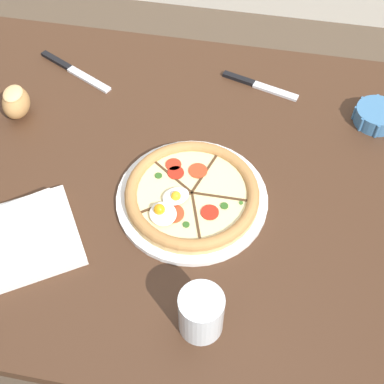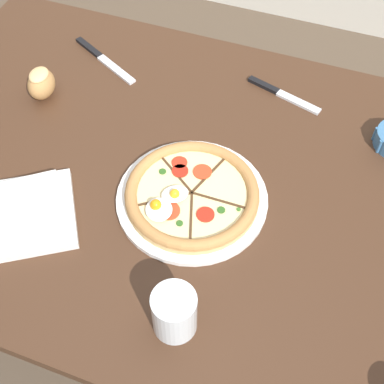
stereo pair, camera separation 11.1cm
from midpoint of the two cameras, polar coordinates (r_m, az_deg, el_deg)
name	(u,v)px [view 1 (the left image)]	position (r m, az deg, el deg)	size (l,w,h in m)	color
ground_plane	(166,310)	(1.80, -4.54, -12.61)	(12.00, 12.00, 0.00)	brown
dining_table	(156,197)	(1.26, -6.36, -0.65)	(1.33, 0.96, 0.72)	#422819
pizza	(192,195)	(1.12, -2.88, -0.54)	(0.32, 0.32, 0.05)	white
ramekin_bowl	(377,115)	(1.32, 16.84, 7.69)	(0.11, 0.11, 0.04)	teal
napkin_folded	(18,239)	(1.13, -20.77, -4.94)	(0.30, 0.29, 0.04)	silver
bread_piece_far	(16,102)	(1.36, -20.57, 8.87)	(0.07, 0.09, 0.07)	#B27F47
knife_main	(74,71)	(1.46, -14.67, 12.29)	(0.22, 0.12, 0.01)	silver
knife_spare	(259,85)	(1.37, 4.82, 11.13)	(0.20, 0.07, 0.01)	silver
water_glass	(201,315)	(0.96, -2.43, -13.19)	(0.08, 0.08, 0.10)	white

